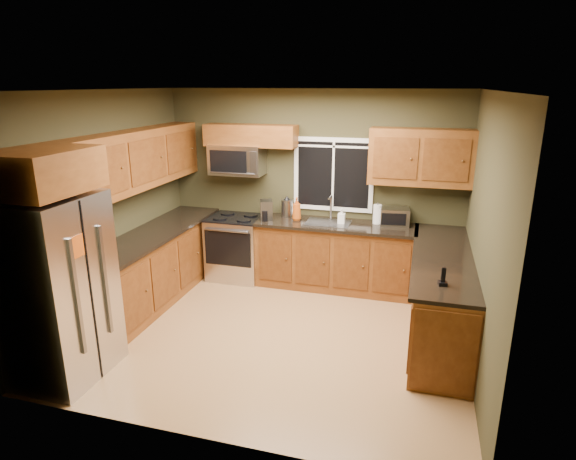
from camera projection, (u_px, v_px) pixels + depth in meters
The scene contains 29 objects.
floor at pixel (276, 333), 5.55m from camera, with size 4.20×4.20×0.00m, color #9E7245.
ceiling at pixel (274, 90), 4.76m from camera, with size 4.20×4.20×0.00m, color white.
back_wall at pixel (312, 187), 6.81m from camera, with size 4.20×4.20×0.00m, color #34311C.
front_wall at pixel (202, 286), 3.50m from camera, with size 4.20×4.20×0.00m, color #34311C.
left_wall at pixel (106, 208), 5.70m from camera, with size 3.60×3.60×0.00m, color #34311C.
right_wall at pixel (484, 237), 4.61m from camera, with size 3.60×3.60×0.00m, color #34311C.
window at pixel (333, 175), 6.66m from camera, with size 1.12×0.03×1.02m.
base_cabinets_left at pixel (155, 267), 6.32m from camera, with size 0.60×2.65×0.90m, color brown.
countertop_left at pixel (154, 233), 6.18m from camera, with size 0.65×2.65×0.04m, color black.
base_cabinets_back at pixel (336, 257), 6.69m from camera, with size 2.17×0.60×0.90m, color brown.
countertop_back at pixel (336, 225), 6.53m from camera, with size 2.17×0.65×0.04m, color black.
base_cabinets_peninsula at pixel (441, 296), 5.45m from camera, with size 0.60×2.52×0.90m.
countertop_peninsula at pixel (442, 257), 5.33m from camera, with size 0.65×2.50×0.04m, color black.
upper_cabinets_left at pixel (136, 160), 5.94m from camera, with size 0.33×2.65×0.72m, color brown.
upper_cabinets_back_left at pixel (251, 135), 6.67m from camera, with size 1.30×0.33×0.30m, color brown.
upper_cabinets_back_right at pixel (421, 157), 6.14m from camera, with size 1.30×0.33×0.72m, color brown.
upper_cabinet_over_fridge at pixel (41, 171), 4.21m from camera, with size 0.72×0.90×0.38m, color brown.
refrigerator at pixel (59, 289), 4.54m from camera, with size 0.74×0.90×1.80m.
range at pixel (236, 247), 7.04m from camera, with size 0.76×0.69×0.94m.
microwave at pixel (237, 160), 6.79m from camera, with size 0.76×0.41×0.42m.
sink at pixel (328, 222), 6.57m from camera, with size 0.60×0.42×0.36m.
toaster_oven at pixel (394, 217), 6.43m from camera, with size 0.41×0.33×0.23m.
coffee_maker at pixel (266, 211), 6.68m from camera, with size 0.23×0.26×0.27m.
kettle at pixel (287, 207), 6.84m from camera, with size 0.21×0.21×0.30m.
paper_towel_roll at pixel (377, 214), 6.49m from camera, with size 0.13×0.13×0.29m.
soap_bottle_a at pixel (297, 209), 6.65m from camera, with size 0.12×0.12×0.32m, color #C04F12.
soap_bottle_b at pixel (342, 216), 6.50m from camera, with size 0.09×0.10×0.21m, color white.
soap_bottle_c at pixel (293, 210), 6.88m from camera, with size 0.13×0.13×0.17m, color white.
cordless_phone at pixel (443, 280), 4.52m from camera, with size 0.09×0.09×0.18m.
Camera 1 is at (1.48, -4.73, 2.77)m, focal length 30.00 mm.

